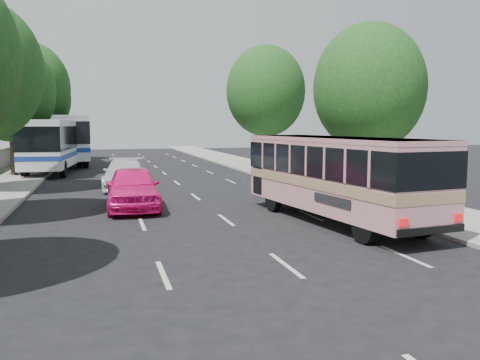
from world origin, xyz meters
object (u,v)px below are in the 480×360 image
object	(u,v)px
pink_taxi	(133,188)
tour_coach_rear	(63,135)
pink_bus	(335,170)
white_pickup	(125,174)
tour_coach_front	(55,141)

from	to	relation	value
pink_taxi	tour_coach_rear	size ratio (longest dim) A/B	0.36
pink_bus	pink_taxi	world-z (taller)	pink_bus
pink_bus	white_pickup	distance (m)	13.10
tour_coach_rear	white_pickup	bearing A→B (deg)	-85.01
white_pickup	tour_coach_rear	bearing A→B (deg)	106.58
white_pickup	tour_coach_front	world-z (taller)	tour_coach_front
pink_taxi	white_pickup	xyz separation A→B (m)	(0.00, 6.74, -0.08)
pink_taxi	tour_coach_rear	world-z (taller)	tour_coach_rear
tour_coach_front	pink_taxi	bearing A→B (deg)	-71.63
pink_taxi	tour_coach_front	distance (m)	18.40
pink_taxi	tour_coach_front	size ratio (longest dim) A/B	0.40
tour_coach_rear	tour_coach_front	bearing A→B (deg)	-97.82
pink_bus	white_pickup	size ratio (longest dim) A/B	1.76
pink_bus	tour_coach_front	world-z (taller)	tour_coach_front
pink_bus	tour_coach_front	xyz separation A→B (m)	(-10.80, 22.43, 0.39)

